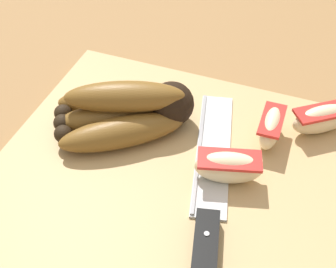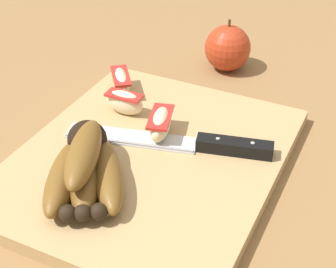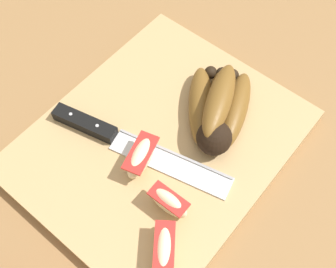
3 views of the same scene
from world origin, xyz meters
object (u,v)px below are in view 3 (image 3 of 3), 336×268
(chefs_knife, at_px, (114,137))
(apple_wedge_middle, at_px, (164,249))
(apple_wedge_near, at_px, (142,157))
(banana_bunch, at_px, (218,109))
(apple_wedge_far, at_px, (169,202))

(chefs_knife, height_order, apple_wedge_middle, apple_wedge_middle)
(chefs_knife, bearing_deg, apple_wedge_middle, -116.62)
(chefs_knife, xyz_separation_m, apple_wedge_near, (-0.00, -0.06, 0.01))
(chefs_knife, bearing_deg, apple_wedge_near, -93.75)
(banana_bunch, xyz_separation_m, apple_wedge_near, (-0.13, 0.03, -0.00))
(banana_bunch, relative_size, apple_wedge_middle, 2.27)
(banana_bunch, bearing_deg, apple_wedge_far, -167.25)
(chefs_knife, distance_m, apple_wedge_near, 0.06)
(apple_wedge_far, bearing_deg, apple_wedge_middle, -145.42)
(apple_wedge_near, xyz_separation_m, apple_wedge_far, (-0.03, -0.07, 0.00))
(apple_wedge_near, xyz_separation_m, apple_wedge_middle, (-0.08, -0.10, -0.00))
(apple_wedge_near, distance_m, apple_wedge_far, 0.08)
(chefs_knife, bearing_deg, apple_wedge_far, -103.68)
(chefs_knife, xyz_separation_m, apple_wedge_far, (-0.03, -0.13, 0.01))
(banana_bunch, distance_m, apple_wedge_far, 0.16)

